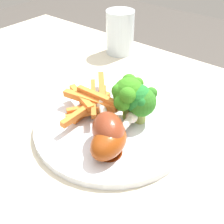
# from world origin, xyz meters

# --- Properties ---
(dining_table) EXTENTS (0.96, 0.73, 0.74)m
(dining_table) POSITION_xyz_m (0.00, 0.00, 0.62)
(dining_table) COLOR beige
(dining_table) RESTS_ON ground_plane
(dinner_plate) EXTENTS (0.26, 0.26, 0.01)m
(dinner_plate) POSITION_xyz_m (-0.07, -0.04, 0.75)
(dinner_plate) COLOR silver
(dinner_plate) RESTS_ON dining_table
(broccoli_floret_front) EXTENTS (0.05, 0.06, 0.07)m
(broccoli_floret_front) POSITION_xyz_m (-0.09, -0.07, 0.81)
(broccoli_floret_front) COLOR #7CBE55
(broccoli_floret_front) RESTS_ON dinner_plate
(broccoli_floret_middle) EXTENTS (0.05, 0.05, 0.07)m
(broccoli_floret_middle) POSITION_xyz_m (-0.10, -0.07, 0.80)
(broccoli_floret_middle) COLOR #7DB958
(broccoli_floret_middle) RESTS_ON dinner_plate
(broccoli_floret_back) EXTENTS (0.05, 0.05, 0.06)m
(broccoli_floret_back) POSITION_xyz_m (-0.11, -0.08, 0.79)
(broccoli_floret_back) COLOR #93A64C
(broccoli_floret_back) RESTS_ON dinner_plate
(carrot_fries_pile) EXTENTS (0.12, 0.15, 0.04)m
(carrot_fries_pile) POSITION_xyz_m (-0.03, -0.05, 0.77)
(carrot_fries_pile) COLOR orange
(carrot_fries_pile) RESTS_ON dinner_plate
(chicken_drumstick_near) EXTENTS (0.10, 0.09, 0.05)m
(chicken_drumstick_near) POSITION_xyz_m (-0.10, -0.00, 0.78)
(chicken_drumstick_near) COLOR #591E10
(chicken_drumstick_near) RESTS_ON dinner_plate
(chicken_drumstick_far) EXTENTS (0.05, 0.11, 0.04)m
(chicken_drumstick_far) POSITION_xyz_m (-0.11, 0.01, 0.78)
(chicken_drumstick_far) COLOR #622109
(chicken_drumstick_far) RESTS_ON dinner_plate
(water_glass) EXTENTS (0.07, 0.07, 0.10)m
(water_glass) POSITION_xyz_m (0.10, -0.29, 0.80)
(water_glass) COLOR silver
(water_glass) RESTS_ON dining_table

